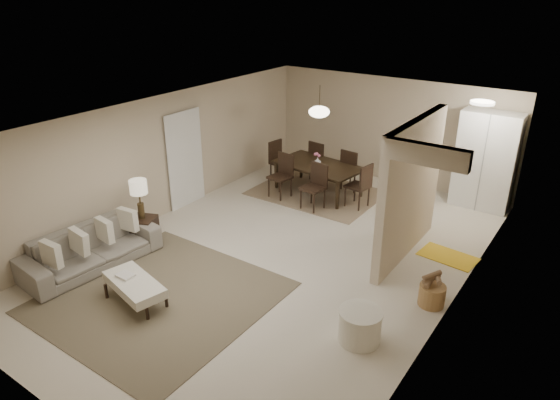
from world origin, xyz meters
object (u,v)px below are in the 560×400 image
Objects in this scene: wicker_basket at (432,295)px; dining_table at (317,179)px; pantry_cabinet at (486,161)px; sofa at (91,249)px; side_table at (144,230)px; ottoman_bench at (134,285)px; round_pouf at (360,326)px.

dining_table reaches higher than wicker_basket.
sofa is (-4.80, -6.40, -0.71)m from pantry_cabinet.
pantry_cabinet is at bearing 95.51° from wicker_basket.
side_table is at bearing -167.51° from wicker_basket.
side_table reaches higher than ottoman_bench.
dining_table is (-3.69, 2.75, 0.18)m from wicker_basket.
sofa reaches higher than round_pouf.
pantry_cabinet is at bearing 30.64° from dining_table.
sofa is 4.75m from round_pouf.
round_pouf reaches higher than wicker_basket.
sofa reaches higher than ottoman_bench.
wicker_basket is (3.73, 2.55, -0.15)m from ottoman_bench.
wicker_basket is at bearing 47.41° from ottoman_bench.
side_table is at bearing 177.20° from round_pouf.
round_pouf is at bearing -74.26° from sofa.
sofa is at bearing -99.28° from dining_table.
dining_table is (-3.29, -1.40, -0.70)m from pantry_cabinet.
wicker_basket is (5.20, 2.25, -0.17)m from sofa.
sofa is 4.69× the size of side_table.
pantry_cabinet reaches higher than side_table.
round_pouf is 1.47m from wicker_basket.
ottoman_bench is at bearing -116.46° from pantry_cabinet.
pantry_cabinet is 7.16m from side_table.
side_table is at bearing 148.40° from ottoman_bench.
sofa is 5.21m from dining_table.
side_table reaches higher than wicker_basket.
wicker_basket is 4.60m from dining_table.
side_table is 1.24× the size of wicker_basket.
dining_table reaches higher than sofa.
sofa is at bearing -169.34° from round_pouf.
round_pouf is at bearing -91.38° from pantry_cabinet.
sofa is at bearing -156.65° from wicker_basket.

